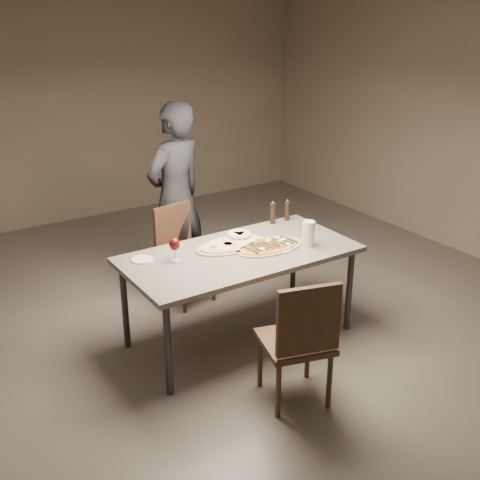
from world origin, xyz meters
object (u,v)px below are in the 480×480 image
dining_table (240,259)px  pepper_mill_left (273,213)px  diner (175,197)px  ham_pizza (231,245)px  chair_far (180,248)px  zucchini_pizza (270,246)px  bread_basket (239,235)px  chair_near (301,336)px  carafe (308,234)px

dining_table → pepper_mill_left: 0.71m
diner → pepper_mill_left: bearing=106.1°
ham_pizza → chair_far: 0.81m
dining_table → zucchini_pizza: (0.24, -0.06, 0.07)m
ham_pizza → bread_basket: (0.13, 0.08, 0.02)m
ham_pizza → bread_basket: 0.15m
zucchini_pizza → pepper_mill_left: pepper_mill_left is taller
ham_pizza → pepper_mill_left: bearing=3.8°
ham_pizza → pepper_mill_left: (0.58, 0.25, 0.08)m
zucchini_pizza → diner: 1.25m
chair_near → chair_far: size_ratio=1.07×
bread_basket → diner: 0.97m
chair_far → diner: size_ratio=0.50×
zucchini_pizza → chair_near: chair_near is taller
pepper_mill_left → chair_near: pepper_mill_left is taller
dining_table → bread_basket: (0.13, 0.21, 0.10)m
bread_basket → chair_far: bearing=105.5°
zucchini_pizza → ham_pizza: 0.31m
ham_pizza → chair_far: (-0.06, 0.76, -0.28)m
dining_table → carafe: size_ratio=8.81×
pepper_mill_left → carafe: bearing=-96.4°
diner → bread_basket: bearing=76.8°
dining_table → pepper_mill_left: bearing=33.2°
pepper_mill_left → diner: bearing=123.9°
ham_pizza → carafe: carafe is taller
dining_table → bread_basket: size_ratio=9.43×
dining_table → zucchini_pizza: zucchini_pizza is taller
bread_basket → chair_far: size_ratio=0.22×
zucchini_pizza → carafe: 0.32m
dining_table → zucchini_pizza: bearing=-13.8°
dining_table → diner: size_ratio=1.03×
pepper_mill_left → chair_far: bearing=141.5°
dining_table → pepper_mill_left: pepper_mill_left is taller
bread_basket → pepper_mill_left: size_ratio=0.95×
chair_near → carafe: bearing=64.5°
ham_pizza → pepper_mill_left: 0.64m
zucchini_pizza → bread_basket: (-0.11, 0.27, 0.02)m
dining_table → diner: (0.05, 1.17, 0.18)m
chair_near → chair_far: bearing=103.0°
carafe → diner: size_ratio=0.12×
pepper_mill_left → diner: diner is taller
dining_table → bread_basket: bread_basket is taller
dining_table → diner: diner is taller
bread_basket → chair_near: size_ratio=0.20×
carafe → chair_far: carafe is taller
dining_table → carafe: carafe is taller
bread_basket → carafe: bearing=-45.2°
bread_basket → chair_near: 1.21m
dining_table → chair_far: (-0.06, 0.89, -0.21)m
dining_table → chair_near: (-0.14, -0.94, -0.17)m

